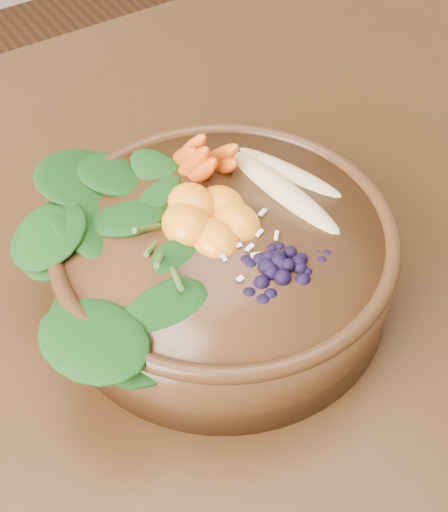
{
  "coord_description": "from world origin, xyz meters",
  "views": [
    {
      "loc": [
        -0.33,
        -0.46,
        1.29
      ],
      "look_at": [
        -0.09,
        -0.08,
        0.8
      ],
      "focal_mm": 50.0,
      "sensor_mm": 36.0,
      "label": 1
    }
  ],
  "objects_px": {
    "carrot_cluster": "(200,125)",
    "stoneware_bowl": "(224,263)",
    "mandarin_cluster": "(210,206)",
    "dining_table": "(249,265)",
    "banana_halves": "(286,169)",
    "kale_heap": "(133,205)",
    "blueberry_pile": "(283,250)"
  },
  "relations": [
    {
      "from": "carrot_cluster",
      "to": "stoneware_bowl",
      "type": "bearing_deg",
      "value": -123.69
    },
    {
      "from": "mandarin_cluster",
      "to": "carrot_cluster",
      "type": "bearing_deg",
      "value": 63.69
    },
    {
      "from": "dining_table",
      "to": "banana_halves",
      "type": "height_order",
      "value": "banana_halves"
    },
    {
      "from": "kale_heap",
      "to": "carrot_cluster",
      "type": "xyz_separation_m",
      "value": [
        0.1,
        0.04,
        0.02
      ]
    },
    {
      "from": "mandarin_cluster",
      "to": "stoneware_bowl",
      "type": "bearing_deg",
      "value": -82.85
    },
    {
      "from": "stoneware_bowl",
      "to": "banana_halves",
      "type": "bearing_deg",
      "value": 16.24
    },
    {
      "from": "dining_table",
      "to": "blueberry_pile",
      "type": "relative_size",
      "value": 11.0
    },
    {
      "from": "dining_table",
      "to": "kale_heap",
      "type": "distance_m",
      "value": 0.25
    },
    {
      "from": "banana_halves",
      "to": "mandarin_cluster",
      "type": "height_order",
      "value": "mandarin_cluster"
    },
    {
      "from": "stoneware_bowl",
      "to": "kale_heap",
      "type": "distance_m",
      "value": 0.1
    },
    {
      "from": "dining_table",
      "to": "carrot_cluster",
      "type": "xyz_separation_m",
      "value": [
        -0.05,
        0.01,
        0.22
      ]
    },
    {
      "from": "dining_table",
      "to": "stoneware_bowl",
      "type": "height_order",
      "value": "stoneware_bowl"
    },
    {
      "from": "stoneware_bowl",
      "to": "blueberry_pile",
      "type": "relative_size",
      "value": 2.16
    },
    {
      "from": "dining_table",
      "to": "carrot_cluster",
      "type": "relative_size",
      "value": 18.43
    },
    {
      "from": "dining_table",
      "to": "stoneware_bowl",
      "type": "relative_size",
      "value": 5.08
    },
    {
      "from": "carrot_cluster",
      "to": "blueberry_pile",
      "type": "height_order",
      "value": "carrot_cluster"
    },
    {
      "from": "kale_heap",
      "to": "mandarin_cluster",
      "type": "bearing_deg",
      "value": -28.29
    },
    {
      "from": "kale_heap",
      "to": "blueberry_pile",
      "type": "distance_m",
      "value": 0.14
    },
    {
      "from": "stoneware_bowl",
      "to": "blueberry_pile",
      "type": "distance_m",
      "value": 0.09
    },
    {
      "from": "stoneware_bowl",
      "to": "kale_heap",
      "type": "xyz_separation_m",
      "value": [
        -0.06,
        0.05,
        0.07
      ]
    },
    {
      "from": "blueberry_pile",
      "to": "carrot_cluster",
      "type": "bearing_deg",
      "value": 83.95
    },
    {
      "from": "blueberry_pile",
      "to": "banana_halves",
      "type": "bearing_deg",
      "value": 51.98
    },
    {
      "from": "banana_halves",
      "to": "stoneware_bowl",
      "type": "bearing_deg",
      "value": -177.26
    },
    {
      "from": "banana_halves",
      "to": "kale_heap",
      "type": "bearing_deg",
      "value": 156.45
    },
    {
      "from": "banana_halves",
      "to": "mandarin_cluster",
      "type": "relative_size",
      "value": 1.83
    },
    {
      "from": "kale_heap",
      "to": "mandarin_cluster",
      "type": "height_order",
      "value": "kale_heap"
    },
    {
      "from": "stoneware_bowl",
      "to": "mandarin_cluster",
      "type": "distance_m",
      "value": 0.06
    },
    {
      "from": "stoneware_bowl",
      "to": "mandarin_cluster",
      "type": "xyz_separation_m",
      "value": [
        -0.0,
        0.02,
        0.06
      ]
    },
    {
      "from": "dining_table",
      "to": "banana_halves",
      "type": "relative_size",
      "value": 8.75
    },
    {
      "from": "stoneware_bowl",
      "to": "mandarin_cluster",
      "type": "height_order",
      "value": "mandarin_cluster"
    },
    {
      "from": "dining_table",
      "to": "banana_halves",
      "type": "distance_m",
      "value": 0.2
    },
    {
      "from": "banana_halves",
      "to": "carrot_cluster",
      "type": "bearing_deg",
      "value": 113.06
    }
  ]
}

